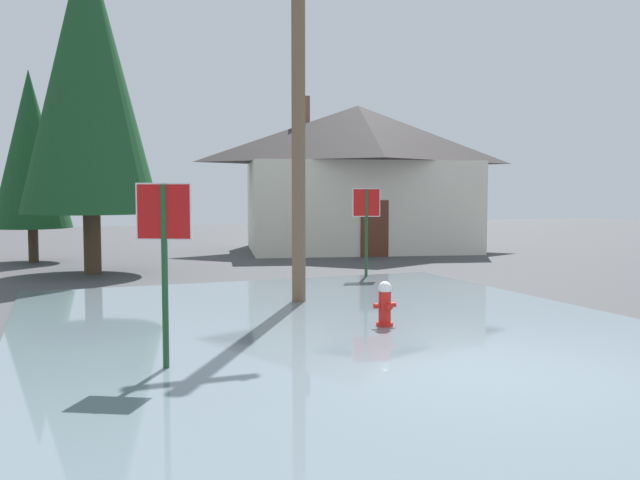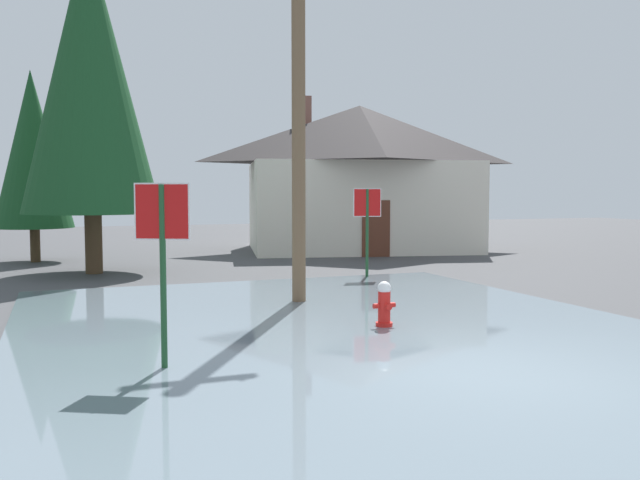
{
  "view_description": "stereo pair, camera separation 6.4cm",
  "coord_description": "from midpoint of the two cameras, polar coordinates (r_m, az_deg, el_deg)",
  "views": [
    {
      "loc": [
        -5.05,
        -7.14,
        2.29
      ],
      "look_at": [
        -0.17,
        5.29,
        1.34
      ],
      "focal_mm": 37.91,
      "sensor_mm": 36.0,
      "label": 1
    },
    {
      "loc": [
        -4.99,
        -7.16,
        2.29
      ],
      "look_at": [
        -0.17,
        5.29,
        1.34
      ],
      "focal_mm": 37.91,
      "sensor_mm": 36.0,
      "label": 2
    }
  ],
  "objects": [
    {
      "name": "stop_sign_near",
      "position": [
        8.79,
        -12.95,
        0.25
      ],
      "size": [
        0.65,
        0.36,
        2.41
      ],
      "color": "#1E4C28",
      "rests_on": "ground"
    },
    {
      "name": "flood_puddle",
      "position": [
        11.22,
        2.25,
        -7.61
      ],
      "size": [
        10.46,
        13.0,
        0.03
      ],
      "primitive_type": "cube",
      "color": "slate",
      "rests_on": "ground"
    },
    {
      "name": "lane_stop_bar",
      "position": [
        8.68,
        23.63,
        -11.54
      ],
      "size": [
        4.29,
        0.58,
        0.01
      ],
      "primitive_type": "cube",
      "rotation": [
        0.0,
        0.0,
        -0.07
      ],
      "color": "silver",
      "rests_on": "ground"
    },
    {
      "name": "stop_sign_far",
      "position": [
        18.01,
        4.11,
        2.22
      ],
      "size": [
        0.74,
        0.17,
        2.39
      ],
      "color": "#1E4C28",
      "rests_on": "ground"
    },
    {
      "name": "pine_tree_tall_left",
      "position": [
        23.93,
        -23.04,
        7.05
      ],
      "size": [
        2.49,
        2.49,
        6.23
      ],
      "color": "#4C3823",
      "rests_on": "ground"
    },
    {
      "name": "house",
      "position": [
        26.66,
        3.4,
        5.46
      ],
      "size": [
        10.18,
        8.04,
        6.1
      ],
      "color": "silver",
      "rests_on": "ground"
    },
    {
      "name": "pine_tree_mid_left",
      "position": [
        20.18,
        -18.78,
        13.13
      ],
      "size": [
        3.77,
        3.77,
        9.42
      ],
      "color": "#4C3823",
      "rests_on": "ground"
    },
    {
      "name": "utility_pole",
      "position": [
        14.04,
        -1.69,
        13.0
      ],
      "size": [
        1.6,
        0.28,
        8.58
      ],
      "color": "brown",
      "rests_on": "ground"
    },
    {
      "name": "fire_hydrant",
      "position": [
        11.46,
        5.61,
        -5.48
      ],
      "size": [
        0.4,
        0.34,
        0.79
      ],
      "color": "red",
      "rests_on": "ground"
    },
    {
      "name": "ground_plane",
      "position": [
        9.05,
        13.69,
        -11.02
      ],
      "size": [
        80.0,
        80.0,
        0.1
      ],
      "primitive_type": "cube",
      "color": "#424244"
    }
  ]
}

